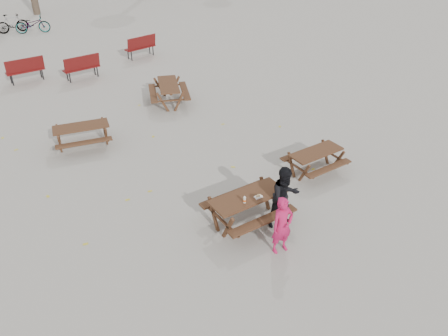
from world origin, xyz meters
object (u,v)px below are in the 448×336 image
adult (285,197)px  picnic_table_east (315,162)px  soda_bottle (245,200)px  picnic_table_far (169,94)px  food_tray (258,197)px  picnic_table_north (83,136)px  main_picnic_table (248,202)px  child (282,225)px

adult → picnic_table_east: adult is taller
soda_bottle → picnic_table_far: (1.89, 7.41, -0.47)m
food_tray → picnic_table_north: bearing=110.4°
main_picnic_table → food_tray: 0.32m
food_tray → picnic_table_east: size_ratio=0.12×
soda_bottle → picnic_table_far: size_ratio=0.10×
main_picnic_table → adult: 0.86m
picnic_table_far → adult: bearing=-165.5°
main_picnic_table → soda_bottle: (-0.22, -0.17, 0.26)m
picnic_table_east → picnic_table_far: bearing=100.3°
child → picnic_table_north: bearing=112.7°
main_picnic_table → adult: size_ratio=1.17×
adult → main_picnic_table: bearing=149.8°
picnic_table_east → picnic_table_far: 6.59m
main_picnic_table → adult: (0.68, -0.50, 0.19)m
soda_bottle → picnic_table_north: (-1.84, 5.92, -0.50)m
food_tray → soda_bottle: size_ratio=1.06×
main_picnic_table → soda_bottle: 0.38m
main_picnic_table → picnic_table_east: 2.99m
food_tray → adult: 0.61m
child → picnic_table_east: size_ratio=0.90×
picnic_table_east → picnic_table_north: 7.02m
main_picnic_table → soda_bottle: soda_bottle is taller
food_tray → picnic_table_far: food_tray is taller
food_tray → adult: bearing=-31.7°
picnic_table_north → child: bearing=-60.6°
adult → picnic_table_north: (-2.73, 6.26, -0.42)m
main_picnic_table → picnic_table_east: size_ratio=1.17×
child → picnic_table_east: 3.45m
main_picnic_table → soda_bottle: bearing=-142.2°
picnic_table_east → main_picnic_table: bearing=-165.4°
soda_bottle → adult: size_ratio=0.11×
adult → soda_bottle: bearing=166.0°
soda_bottle → adult: 0.96m
main_picnic_table → food_tray: bearing=-49.6°
food_tray → soda_bottle: (-0.38, 0.02, 0.05)m
food_tray → picnic_table_far: 7.59m
soda_bottle → main_picnic_table: bearing=37.8°
food_tray → adult: adult is taller
child → picnic_table_far: bearing=84.9°
main_picnic_table → picnic_table_north: bearing=109.7°
food_tray → soda_bottle: 0.38m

